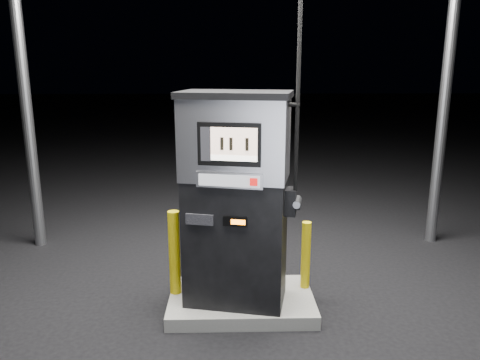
{
  "coord_description": "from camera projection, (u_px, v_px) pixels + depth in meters",
  "views": [
    {
      "loc": [
        -0.14,
        -4.76,
        2.65
      ],
      "look_at": [
        -0.02,
        0.0,
        1.48
      ],
      "focal_mm": 35.0,
      "sensor_mm": 36.0,
      "label": 1
    }
  ],
  "objects": [
    {
      "name": "bollard_left",
      "position": [
        175.0,
        253.0,
        5.18
      ],
      "size": [
        0.15,
        0.15,
        0.96
      ],
      "primitive_type": "cylinder",
      "rotation": [
        0.0,
        0.0,
        -0.16
      ],
      "color": "#D2B80B",
      "rests_on": "pump_island"
    },
    {
      "name": "fuel_dispenser",
      "position": [
        236.0,
        198.0,
        4.86
      ],
      "size": [
        1.3,
        0.88,
        4.67
      ],
      "rotation": [
        0.0,
        0.0,
        -0.21
      ],
      "color": "black",
      "rests_on": "pump_island"
    },
    {
      "name": "pump_island",
      "position": [
        241.0,
        301.0,
        5.24
      ],
      "size": [
        1.6,
        1.0,
        0.15
      ],
      "primitive_type": "cube",
      "color": "slate",
      "rests_on": "ground"
    },
    {
      "name": "ground",
      "position": [
        241.0,
        307.0,
        5.26
      ],
      "size": [
        80.0,
        80.0,
        0.0
      ],
      "primitive_type": "plane",
      "color": "black",
      "rests_on": "ground"
    },
    {
      "name": "bollard_right",
      "position": [
        306.0,
        255.0,
        5.33
      ],
      "size": [
        0.11,
        0.11,
        0.79
      ],
      "primitive_type": "cylinder",
      "rotation": [
        0.0,
        0.0,
        -0.01
      ],
      "color": "#D2B80B",
      "rests_on": "pump_island"
    }
  ]
}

